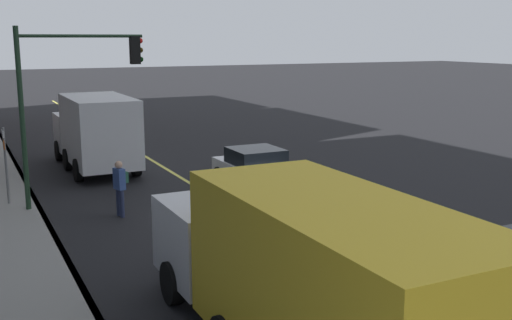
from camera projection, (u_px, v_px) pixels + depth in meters
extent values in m
plane|color=black|center=(244.00, 215.00, 19.23)|extent=(200.00, 200.00, 0.00)
cube|color=gray|center=(4.00, 246.00, 16.21)|extent=(80.00, 2.73, 0.15)
cube|color=slate|center=(55.00, 239.00, 16.77)|extent=(80.00, 0.16, 0.15)
cube|color=#D8CC4C|center=(244.00, 215.00, 19.23)|extent=(80.00, 0.16, 0.01)
cylinder|color=black|center=(508.00, 264.00, 14.25)|extent=(0.60, 0.22, 0.60)
cylinder|color=black|center=(446.00, 278.00, 13.44)|extent=(0.60, 0.22, 0.60)
cube|color=silver|center=(256.00, 171.00, 22.84)|extent=(3.97, 1.94, 0.58)
cube|color=black|center=(256.00, 156.00, 22.77)|extent=(1.82, 1.78, 0.57)
cylinder|color=black|center=(296.00, 184.00, 22.15)|extent=(0.60, 0.22, 0.60)
cylinder|color=black|center=(248.00, 189.00, 21.33)|extent=(0.60, 0.22, 0.60)
cylinder|color=black|center=(263.00, 170.00, 24.46)|extent=(0.60, 0.22, 0.60)
cylinder|color=black|center=(219.00, 174.00, 23.64)|extent=(0.60, 0.22, 0.60)
cube|color=silver|center=(224.00, 238.00, 13.15)|extent=(2.37, 2.43, 1.61)
cube|color=gold|center=(336.00, 287.00, 9.26)|extent=(5.94, 2.43, 2.64)
cylinder|color=black|center=(172.00, 283.00, 12.80)|extent=(0.90, 0.28, 0.90)
cylinder|color=black|center=(272.00, 265.00, 13.81)|extent=(0.90, 0.28, 0.90)
cylinder|color=black|center=(343.00, 314.00, 11.32)|extent=(0.90, 0.28, 0.90)
cube|color=silver|center=(83.00, 131.00, 28.18)|extent=(1.93, 2.36, 1.63)
cube|color=silver|center=(99.00, 130.00, 24.98)|extent=(4.82, 2.36, 2.68)
cylinder|color=black|center=(59.00, 150.00, 27.85)|extent=(0.90, 0.28, 0.90)
cylinder|color=black|center=(109.00, 147.00, 28.83)|extent=(0.90, 0.28, 0.90)
cylinder|color=black|center=(78.00, 170.00, 23.69)|extent=(0.90, 0.28, 0.90)
cylinder|color=black|center=(136.00, 165.00, 24.66)|extent=(0.90, 0.28, 0.90)
cylinder|color=black|center=(68.00, 159.00, 25.81)|extent=(0.90, 0.28, 0.90)
cylinder|color=black|center=(121.00, 155.00, 26.79)|extent=(0.90, 0.28, 0.90)
cylinder|color=#262D4C|center=(122.00, 204.00, 18.97)|extent=(0.17, 0.17, 0.87)
cylinder|color=#262D4C|center=(119.00, 202.00, 19.14)|extent=(0.17, 0.17, 0.87)
cube|color=#334C8C|center=(119.00, 179.00, 18.91)|extent=(0.46, 0.32, 0.65)
sphere|color=tan|center=(119.00, 165.00, 18.82)|extent=(0.24, 0.24, 0.24)
cube|color=#26593F|center=(124.00, 177.00, 19.01)|extent=(0.29, 0.22, 0.34)
cylinder|color=#1E3823|center=(22.00, 122.00, 18.89)|extent=(0.16, 0.16, 5.80)
cylinder|color=#1E3823|center=(82.00, 36.00, 19.21)|extent=(0.10, 3.85, 0.10)
cube|color=black|center=(135.00, 50.00, 20.02)|extent=(0.28, 0.30, 0.90)
sphere|color=red|center=(140.00, 41.00, 20.04)|extent=(0.18, 0.18, 0.18)
sphere|color=#392905|center=(140.00, 50.00, 20.10)|extent=(0.18, 0.18, 0.18)
sphere|color=black|center=(141.00, 59.00, 20.16)|extent=(0.18, 0.18, 0.18)
cylinder|color=slate|center=(6.00, 168.00, 19.87)|extent=(0.08, 0.08, 2.65)
cube|color=white|center=(3.00, 134.00, 19.64)|extent=(0.60, 0.02, 0.20)
cube|color=#DB5919|center=(4.00, 144.00, 19.71)|extent=(0.44, 0.02, 0.28)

